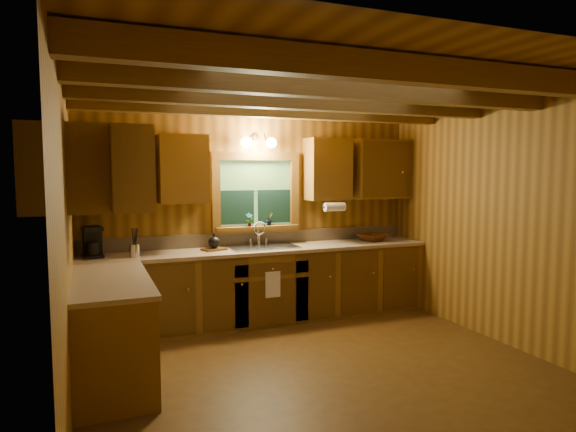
# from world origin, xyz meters

# --- Properties ---
(room) EXTENTS (4.20, 4.20, 4.20)m
(room) POSITION_xyz_m (0.00, 0.00, 1.30)
(room) COLOR #4D3312
(room) RESTS_ON ground
(ceiling_beams) EXTENTS (4.20, 2.54, 0.18)m
(ceiling_beams) POSITION_xyz_m (0.00, 0.00, 2.49)
(ceiling_beams) COLOR brown
(ceiling_beams) RESTS_ON room
(base_cabinets) EXTENTS (4.20, 2.22, 0.86)m
(base_cabinets) POSITION_xyz_m (-0.49, 1.28, 0.43)
(base_cabinets) COLOR brown
(base_cabinets) RESTS_ON ground
(countertop) EXTENTS (4.20, 2.24, 0.04)m
(countertop) POSITION_xyz_m (-0.48, 1.29, 0.88)
(countertop) COLOR tan
(countertop) RESTS_ON base_cabinets
(backsplash) EXTENTS (4.20, 0.02, 0.16)m
(backsplash) POSITION_xyz_m (0.00, 1.89, 0.98)
(backsplash) COLOR #9E896A
(backsplash) RESTS_ON room
(dishwasher_panel) EXTENTS (0.02, 0.60, 0.80)m
(dishwasher_panel) POSITION_xyz_m (-1.47, 0.68, 0.43)
(dishwasher_panel) COLOR white
(dishwasher_panel) RESTS_ON base_cabinets
(upper_cabinets) EXTENTS (4.19, 1.77, 0.78)m
(upper_cabinets) POSITION_xyz_m (-0.56, 1.42, 1.84)
(upper_cabinets) COLOR brown
(upper_cabinets) RESTS_ON room
(window) EXTENTS (1.12, 0.08, 1.00)m
(window) POSITION_xyz_m (0.00, 1.87, 1.53)
(window) COLOR brown
(window) RESTS_ON room
(window_sill) EXTENTS (1.06, 0.14, 0.04)m
(window_sill) POSITION_xyz_m (0.00, 1.82, 1.12)
(window_sill) COLOR brown
(window_sill) RESTS_ON room
(wall_sconce) EXTENTS (0.45, 0.21, 0.17)m
(wall_sconce) POSITION_xyz_m (0.00, 1.75, 2.16)
(wall_sconce) COLOR black
(wall_sconce) RESTS_ON room
(paper_towel_roll) EXTENTS (0.27, 0.11, 0.11)m
(paper_towel_roll) POSITION_xyz_m (0.92, 1.53, 1.37)
(paper_towel_roll) COLOR white
(paper_towel_roll) RESTS_ON upper_cabinets
(dish_towel) EXTENTS (0.18, 0.01, 0.30)m
(dish_towel) POSITION_xyz_m (0.00, 1.26, 0.52)
(dish_towel) COLOR white
(dish_towel) RESTS_ON base_cabinets
(sink) EXTENTS (0.82, 0.48, 0.43)m
(sink) POSITION_xyz_m (0.00, 1.60, 0.86)
(sink) COLOR silver
(sink) RESTS_ON countertop
(coffee_maker) EXTENTS (0.19, 0.24, 0.33)m
(coffee_maker) POSITION_xyz_m (-1.91, 1.66, 1.06)
(coffee_maker) COLOR black
(coffee_maker) RESTS_ON countertop
(utensil_crock) EXTENTS (0.11, 0.11, 0.31)m
(utensil_crock) POSITION_xyz_m (-1.49, 1.51, 0.98)
(utensil_crock) COLOR silver
(utensil_crock) RESTS_ON countertop
(cutting_board) EXTENTS (0.31, 0.26, 0.02)m
(cutting_board) POSITION_xyz_m (-0.60, 1.62, 0.91)
(cutting_board) COLOR #513511
(cutting_board) RESTS_ON countertop
(teakettle) EXTENTS (0.14, 0.14, 0.17)m
(teakettle) POSITION_xyz_m (-0.60, 1.62, 0.99)
(teakettle) COLOR black
(teakettle) RESTS_ON cutting_board
(wicker_basket) EXTENTS (0.47, 0.47, 0.09)m
(wicker_basket) POSITION_xyz_m (1.53, 1.61, 0.95)
(wicker_basket) COLOR #48230C
(wicker_basket) RESTS_ON countertop
(potted_plant_left) EXTENTS (0.09, 0.06, 0.17)m
(potted_plant_left) POSITION_xyz_m (-0.11, 1.79, 1.22)
(potted_plant_left) COLOR #513511
(potted_plant_left) RESTS_ON window_sill
(potted_plant_right) EXTENTS (0.10, 0.09, 0.16)m
(potted_plant_right) POSITION_xyz_m (0.16, 1.82, 1.22)
(potted_plant_right) COLOR #513511
(potted_plant_right) RESTS_ON window_sill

